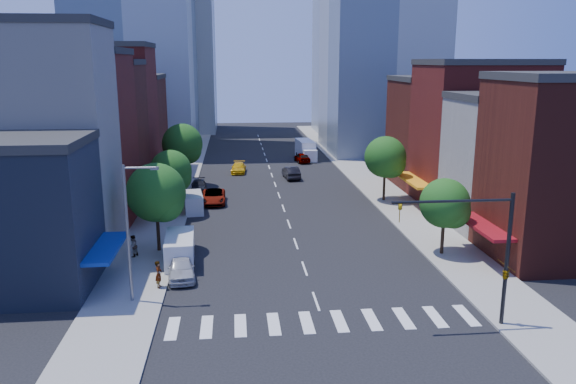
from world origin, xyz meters
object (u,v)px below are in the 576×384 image
(cargo_van_far, at_px, (193,203))
(box_truck, at_px, (306,150))
(parked_car_second, at_px, (185,250))
(parked_car_rear, at_px, (199,186))
(pedestrian_near, at_px, (159,274))
(cargo_van_near, at_px, (180,250))
(taxi, at_px, (238,168))
(traffic_car_oncoming, at_px, (291,172))
(traffic_car_far, at_px, (302,157))
(pedestrian_far, at_px, (133,246))
(parked_car_third, at_px, (214,197))
(parked_car_front, at_px, (181,267))

(cargo_van_far, xyz_separation_m, box_truck, (15.83, 30.94, 0.46))
(parked_car_second, relative_size, parked_car_rear, 0.96)
(cargo_van_far, distance_m, pedestrian_near, 20.52)
(cargo_van_near, height_order, taxi, cargo_van_near)
(cargo_van_near, xyz_separation_m, traffic_car_oncoming, (11.91, 31.62, -0.31))
(cargo_van_near, bearing_deg, box_truck, 68.16)
(cargo_van_near, distance_m, traffic_car_oncoming, 33.79)
(cargo_van_near, distance_m, cargo_van_far, 15.62)
(traffic_car_far, bearing_deg, cargo_van_far, 55.77)
(cargo_van_near, height_order, pedestrian_near, cargo_van_near)
(pedestrian_far, bearing_deg, parked_car_rear, -160.97)
(parked_car_third, xyz_separation_m, cargo_van_far, (-1.99, -3.40, 0.19))
(cargo_van_near, xyz_separation_m, taxi, (4.92, 36.28, -0.44))
(taxi, xyz_separation_m, pedestrian_near, (-5.93, -41.16, 0.41))
(parked_car_front, relative_size, cargo_van_near, 0.86)
(parked_car_third, bearing_deg, traffic_car_far, 61.77)
(parked_car_third, bearing_deg, cargo_van_far, -120.94)
(traffic_car_far, relative_size, pedestrian_far, 2.56)
(cargo_van_near, bearing_deg, parked_car_front, -86.32)
(parked_car_rear, xyz_separation_m, pedestrian_far, (-3.84, -23.58, 0.39))
(parked_car_third, bearing_deg, taxi, 79.74)
(taxi, height_order, traffic_car_oncoming, traffic_car_oncoming)
(traffic_car_oncoming, bearing_deg, cargo_van_near, 64.00)
(parked_car_third, relative_size, traffic_car_oncoming, 1.10)
(traffic_car_oncoming, height_order, pedestrian_near, pedestrian_near)
(parked_car_third, distance_m, traffic_car_oncoming, 16.04)
(parked_car_second, height_order, traffic_car_far, traffic_car_far)
(taxi, bearing_deg, parked_car_second, -93.68)
(parked_car_third, xyz_separation_m, pedestrian_near, (-3.00, -23.89, 0.34))
(parked_car_front, xyz_separation_m, pedestrian_near, (-1.35, -1.99, 0.30))
(traffic_car_oncoming, bearing_deg, box_truck, -110.06)
(traffic_car_oncoming, bearing_deg, cargo_van_far, 47.99)
(traffic_car_oncoming, distance_m, pedestrian_near, 38.71)
(cargo_van_far, xyz_separation_m, pedestrian_near, (-1.01, -20.50, 0.15))
(parked_car_front, relative_size, pedestrian_far, 2.66)
(parked_car_rear, bearing_deg, traffic_car_far, 48.71)
(parked_car_rear, distance_m, taxi, 12.07)
(taxi, bearing_deg, parked_car_front, -92.78)
(traffic_car_oncoming, height_order, pedestrian_far, pedestrian_far)
(parked_car_rear, bearing_deg, taxi, 63.57)
(traffic_car_oncoming, relative_size, box_truck, 0.66)
(traffic_car_far, bearing_deg, box_truck, -114.48)
(parked_car_second, relative_size, pedestrian_far, 2.44)
(pedestrian_near, height_order, pedestrian_far, pedestrian_near)
(box_truck, bearing_deg, taxi, -140.95)
(cargo_van_near, bearing_deg, parked_car_second, 74.42)
(parked_car_rear, xyz_separation_m, traffic_car_far, (14.89, 18.41, 0.12))
(parked_car_second, height_order, traffic_car_oncoming, traffic_car_oncoming)
(parked_car_second, distance_m, taxi, 35.45)
(parked_car_front, distance_m, pedestrian_far, 6.20)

